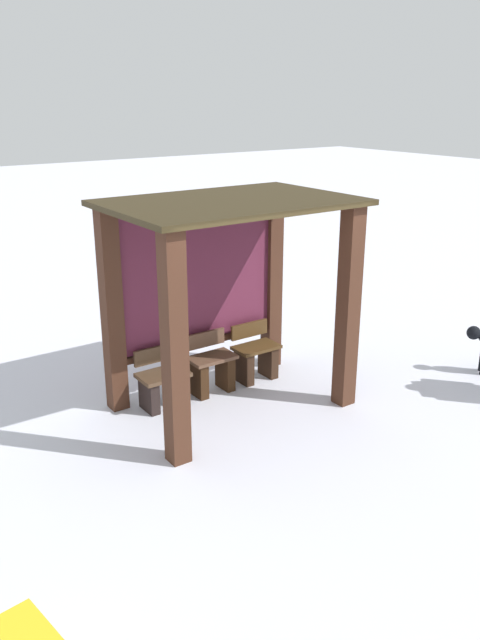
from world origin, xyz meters
TOP-DOWN VIEW (x-y plane):
  - ground_plane at (0.00, 0.00)m, footprint 60.00×60.00m
  - bus_shelter at (0.00, 0.21)m, footprint 2.73×1.86m
  - bench_left_inside at (-0.70, 0.46)m, footprint 0.60×0.40m
  - bench_center_inside at (0.00, 0.46)m, footprint 0.60×0.36m
  - bench_right_inside at (0.70, 0.46)m, footprint 0.60×0.37m

SIDE VIEW (x-z plane):
  - ground_plane at x=0.00m, z-range 0.00..0.00m
  - bench_left_inside at x=-0.70m, z-range -0.07..0.65m
  - bench_right_inside at x=0.70m, z-range -0.07..0.69m
  - bench_center_inside at x=0.00m, z-range -0.07..0.71m
  - bus_shelter at x=0.00m, z-range 0.42..2.95m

